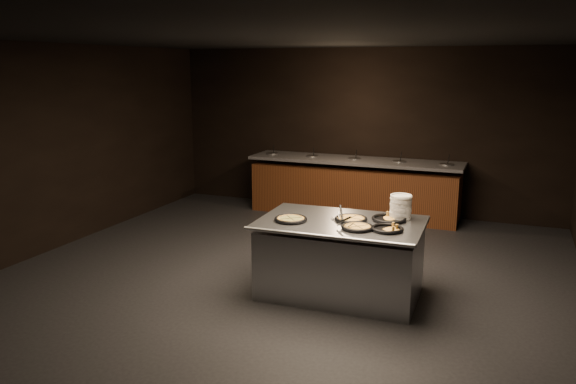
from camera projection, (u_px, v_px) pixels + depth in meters
name	position (u px, v px, depth m)	size (l,w,h in m)	color
room	(272.00, 167.00, 6.40)	(7.02, 8.02, 2.92)	black
salad_bar	(353.00, 191.00, 9.85)	(3.70, 0.83, 1.18)	#5D2E16
serving_counter	(340.00, 259.00, 6.42)	(1.87, 1.23, 0.88)	#A8AAAF
plate_stack	(401.00, 207.00, 6.38)	(0.24, 0.24, 0.27)	white
pan_veggie_whole	(291.00, 219.00, 6.32)	(0.37, 0.37, 0.04)	black
pan_cheese_whole	(351.00, 219.00, 6.33)	(0.37, 0.37, 0.04)	black
pan_cheese_slices_a	(389.00, 219.00, 6.33)	(0.39, 0.39, 0.04)	black
pan_cheese_slices_b	(357.00, 227.00, 6.01)	(0.35, 0.35, 0.04)	black
pan_veggie_slices	(387.00, 229.00, 5.95)	(0.35, 0.35, 0.04)	black
server_left	(340.00, 214.00, 6.27)	(0.23, 0.33, 0.18)	#A8AAAF
server_right	(347.00, 223.00, 5.97)	(0.30, 0.16, 0.15)	#A8AAAF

